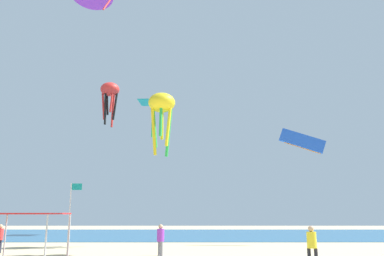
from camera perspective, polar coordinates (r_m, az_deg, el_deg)
ocean_strip at (r=42.55m, az=-0.70°, el=-15.27°), size 110.00×23.30×0.03m
canopy_tent at (r=18.99m, az=-23.20°, el=-11.67°), size 3.08×3.05×2.20m
person_leftmost at (r=21.31m, az=-4.67°, el=-15.65°), size 0.38×0.40×1.62m
person_central at (r=17.71m, az=17.08°, el=-15.75°), size 0.40×0.40×1.67m
banner_flag at (r=22.32m, az=-17.35°, el=-11.62°), size 0.61×0.06×3.77m
kite_octopus_yellow at (r=28.76m, az=-4.50°, el=3.24°), size 1.99×1.99×4.68m
kite_diamond_teal at (r=44.21m, az=-5.84°, el=3.48°), size 3.09×3.09×4.07m
kite_parafoil_blue at (r=30.91m, az=15.79°, el=-1.86°), size 3.49×0.97×2.13m
kite_octopus_red at (r=46.09m, az=-11.97°, el=5.24°), size 2.99×2.99×5.12m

